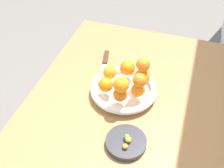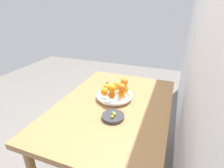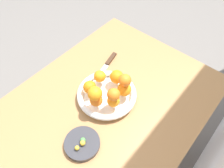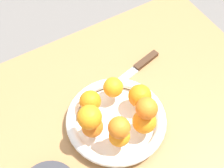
# 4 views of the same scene
# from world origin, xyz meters

# --- Properties ---
(wall_back) EXTENTS (4.00, 0.05, 2.50)m
(wall_back) POSITION_xyz_m (0.00, 0.51, 1.25)
(wall_back) COLOR white
(wall_back) RESTS_ON ground_plane
(dining_table) EXTENTS (1.10, 0.76, 0.74)m
(dining_table) POSITION_xyz_m (0.00, 0.00, 0.65)
(dining_table) COLOR #9E7042
(dining_table) RESTS_ON ground_plane
(fruit_bowl) EXTENTS (0.26, 0.26, 0.04)m
(fruit_bowl) POSITION_xyz_m (-0.07, -0.02, 0.76)
(fruit_bowl) COLOR white
(fruit_bowl) RESTS_ON dining_table
(candy_dish) EXTENTS (0.14, 0.14, 0.02)m
(candy_dish) POSITION_xyz_m (0.16, 0.05, 0.75)
(candy_dish) COLOR #333338
(candy_dish) RESTS_ON dining_table
(orange_0) EXTENTS (0.05, 0.05, 0.05)m
(orange_0) POSITION_xyz_m (-0.10, -0.09, 0.81)
(orange_0) COLOR orange
(orange_0) RESTS_ON fruit_bowl
(orange_1) EXTENTS (0.06, 0.06, 0.06)m
(orange_1) POSITION_xyz_m (-0.03, -0.08, 0.81)
(orange_1) COLOR orange
(orange_1) RESTS_ON fruit_bowl
(orange_2) EXTENTS (0.05, 0.05, 0.05)m
(orange_2) POSITION_xyz_m (0.00, -0.01, 0.81)
(orange_2) COLOR orange
(orange_2) RESTS_ON fruit_bowl
(orange_3) EXTENTS (0.05, 0.05, 0.05)m
(orange_3) POSITION_xyz_m (-0.04, 0.04, 0.81)
(orange_3) COLOR orange
(orange_3) RESTS_ON fruit_bowl
(orange_4) EXTENTS (0.06, 0.06, 0.06)m
(orange_4) POSITION_xyz_m (-0.12, 0.04, 0.81)
(orange_4) COLOR orange
(orange_4) RESTS_ON fruit_bowl
(orange_5) EXTENTS (0.06, 0.06, 0.06)m
(orange_5) POSITION_xyz_m (-0.15, -0.03, 0.81)
(orange_5) COLOR orange
(orange_5) RESTS_ON fruit_bowl
(orange_6) EXTENTS (0.05, 0.05, 0.05)m
(orange_6) POSITION_xyz_m (-0.04, 0.05, 0.86)
(orange_6) COLOR orange
(orange_6) RESTS_ON orange_3
(orange_7) EXTENTS (0.05, 0.05, 0.05)m
(orange_7) POSITION_xyz_m (-0.12, 0.04, 0.87)
(orange_7) COLOR orange
(orange_7) RESTS_ON orange_4
(orange_8) EXTENTS (0.06, 0.06, 0.06)m
(orange_8) POSITION_xyz_m (0.01, -0.01, 0.86)
(orange_8) COLOR orange
(orange_8) RESTS_ON orange_2
(candy_ball_0) EXTENTS (0.02, 0.02, 0.02)m
(candy_ball_0) POSITION_xyz_m (0.16, 0.06, 0.77)
(candy_ball_0) COLOR gold
(candy_ball_0) RESTS_ON candy_dish
(candy_ball_1) EXTENTS (0.02, 0.02, 0.02)m
(candy_ball_1) POSITION_xyz_m (0.16, 0.06, 0.77)
(candy_ball_1) COLOR #8C4C99
(candy_ball_1) RESTS_ON candy_dish
(candy_ball_2) EXTENTS (0.02, 0.02, 0.02)m
(candy_ball_2) POSITION_xyz_m (0.15, 0.05, 0.77)
(candy_ball_2) COLOR #4C9947
(candy_ball_2) RESTS_ON candy_dish
(candy_ball_3) EXTENTS (0.02, 0.02, 0.02)m
(candy_ball_3) POSITION_xyz_m (0.19, 0.06, 0.77)
(candy_ball_3) COLOR gold
(candy_ball_3) RESTS_ON candy_dish
(knife) EXTENTS (0.26, 0.08, 0.01)m
(knife) POSITION_xyz_m (-0.20, -0.15, 0.75)
(knife) COLOR #3F2819
(knife) RESTS_ON dining_table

